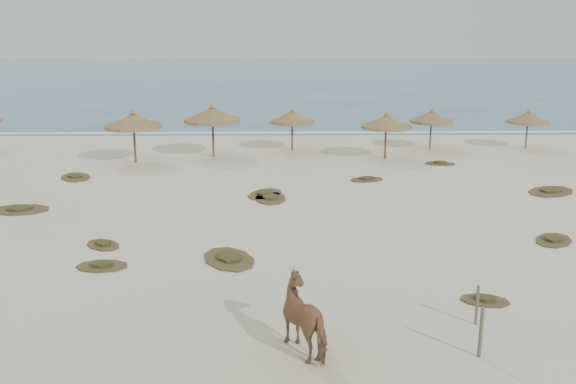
% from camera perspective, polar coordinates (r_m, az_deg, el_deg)
% --- Properties ---
extents(ground, '(160.00, 160.00, 0.00)m').
position_cam_1_polar(ground, '(21.79, -3.06, -6.18)').
color(ground, beige).
rests_on(ground, ground).
extents(ocean, '(200.00, 100.00, 0.01)m').
position_cam_1_polar(ocean, '(95.65, -1.54, 10.16)').
color(ocean, '#265073').
rests_on(ocean, ground).
extents(foam_line, '(70.00, 0.60, 0.01)m').
position_cam_1_polar(foam_line, '(46.99, -2.00, 5.28)').
color(foam_line, white).
rests_on(foam_line, ground).
extents(palapa_1, '(3.87, 3.87, 3.05)m').
position_cam_1_polar(palapa_1, '(37.54, -13.59, 6.10)').
color(palapa_1, brown).
rests_on(palapa_1, ground).
extents(palapa_2, '(3.60, 3.60, 3.18)m').
position_cam_1_polar(palapa_2, '(38.46, -6.74, 6.77)').
color(palapa_2, brown).
rests_on(palapa_2, ground).
extents(palapa_3, '(2.92, 2.92, 2.68)m').
position_cam_1_polar(palapa_3, '(40.15, 0.38, 6.64)').
color(palapa_3, brown).
rests_on(palapa_3, ground).
extents(palapa_4, '(3.03, 3.03, 2.79)m').
position_cam_1_polar(palapa_4, '(38.07, 8.73, 6.15)').
color(palapa_4, brown).
rests_on(palapa_4, ground).
extents(palapa_5, '(3.25, 3.25, 2.61)m').
position_cam_1_polar(palapa_5, '(41.58, 12.64, 6.49)').
color(palapa_5, brown).
rests_on(palapa_5, ground).
extents(palapa_6, '(3.53, 3.53, 2.50)m').
position_cam_1_polar(palapa_6, '(43.60, 20.57, 6.17)').
color(palapa_6, brown).
rests_on(palapa_6, ground).
extents(horse, '(1.90, 2.32, 1.79)m').
position_cam_1_polar(horse, '(15.84, 1.83, -11.03)').
color(horse, '#936742').
rests_on(horse, ground).
extents(fence_post_near, '(0.13, 0.13, 1.30)m').
position_cam_1_polar(fence_post_near, '(16.33, 16.77, -11.84)').
color(fence_post_near, '#5F5847').
rests_on(fence_post_near, ground).
extents(fence_post_far, '(0.11, 0.11, 1.11)m').
position_cam_1_polar(fence_post_far, '(17.96, 16.45, -9.61)').
color(fence_post_far, '#5F5847').
rests_on(fence_post_far, ground).
extents(scrub_1, '(2.59, 1.69, 0.16)m').
position_cam_1_polar(scrub_1, '(29.80, -22.77, -1.43)').
color(scrub_1, brown).
rests_on(scrub_1, ground).
extents(scrub_2, '(1.77, 1.77, 0.16)m').
position_cam_1_polar(scrub_2, '(24.14, -16.11, -4.51)').
color(scrub_2, brown).
rests_on(scrub_2, ground).
extents(scrub_3, '(1.50, 2.23, 0.16)m').
position_cam_1_polar(scrub_3, '(29.27, -1.57, -0.53)').
color(scrub_3, brown).
rests_on(scrub_3, ground).
extents(scrub_4, '(2.11, 2.23, 0.16)m').
position_cam_1_polar(scrub_4, '(25.63, 22.53, -3.95)').
color(scrub_4, brown).
rests_on(scrub_4, ground).
extents(scrub_5, '(3.18, 2.99, 0.16)m').
position_cam_1_polar(scrub_5, '(32.90, 22.34, 0.07)').
color(scrub_5, brown).
rests_on(scrub_5, ground).
extents(scrub_6, '(2.29, 2.66, 0.16)m').
position_cam_1_polar(scrub_6, '(35.04, -18.36, 1.29)').
color(scrub_6, brown).
rests_on(scrub_6, ground).
extents(scrub_7, '(2.02, 1.62, 0.16)m').
position_cam_1_polar(scrub_7, '(33.01, 7.00, 1.14)').
color(scrub_7, brown).
rests_on(scrub_7, ground).
extents(scrub_9, '(2.51, 2.93, 0.16)m').
position_cam_1_polar(scrub_9, '(21.95, -5.28, -5.91)').
color(scrub_9, brown).
rests_on(scrub_9, ground).
extents(scrub_10, '(1.85, 1.39, 0.16)m').
position_cam_1_polar(scrub_10, '(37.50, 13.38, 2.50)').
color(scrub_10, brown).
rests_on(scrub_10, ground).
extents(scrub_11, '(1.77, 1.18, 0.16)m').
position_cam_1_polar(scrub_11, '(22.12, -16.20, -6.30)').
color(scrub_11, brown).
rests_on(scrub_11, ground).
extents(scrub_12, '(1.58, 1.23, 0.16)m').
position_cam_1_polar(scrub_12, '(19.61, 17.10, -9.16)').
color(scrub_12, brown).
rests_on(scrub_12, ground).
extents(scrub_13, '(2.23, 2.61, 0.16)m').
position_cam_1_polar(scrub_13, '(29.98, -2.05, -0.16)').
color(scrub_13, brown).
rests_on(scrub_13, ground).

